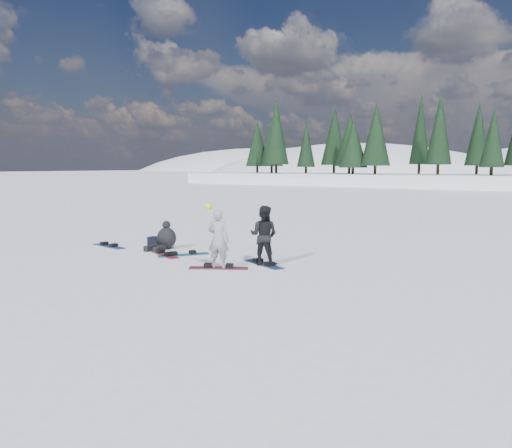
{
  "coord_description": "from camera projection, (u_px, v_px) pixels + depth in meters",
  "views": [
    {
      "loc": [
        6.82,
        -10.0,
        2.61
      ],
      "look_at": [
        -0.39,
        0.67,
        1.1
      ],
      "focal_mm": 35.0,
      "sensor_mm": 36.0,
      "label": 1
    }
  ],
  "objects": [
    {
      "name": "snowboard_loose_b",
      "position": [
        164.0,
        255.0,
        14.61
      ],
      "size": [
        1.49,
        0.83,
        0.03
      ],
      "primitive_type": "cube",
      "rotation": [
        0.0,
        0.0,
        -0.39
      ],
      "color": "maroon",
      "rests_on": "ground"
    },
    {
      "name": "snowboard_loose_c",
      "position": [
        109.0,
        246.0,
        16.15
      ],
      "size": [
        1.52,
        0.49,
        0.03
      ],
      "primitive_type": "cube",
      "rotation": [
        0.0,
        0.0,
        -0.14
      ],
      "color": "navy",
      "rests_on": "ground"
    },
    {
      "name": "snowboard_woman",
      "position": [
        219.0,
        268.0,
        12.7
      ],
      "size": [
        1.44,
        0.99,
        0.03
      ],
      "primitive_type": "cube",
      "rotation": [
        0.0,
        0.0,
        0.52
      ],
      "color": "maroon",
      "rests_on": "ground"
    },
    {
      "name": "snowboard_man",
      "position": [
        264.0,
        264.0,
        13.18
      ],
      "size": [
        1.49,
        0.85,
        0.03
      ],
      "primitive_type": "cube",
      "rotation": [
        0.0,
        0.0,
        -0.41
      ],
      "color": "navy",
      "rests_on": "ground"
    },
    {
      "name": "snowboard_loose_a",
      "position": [
        183.0,
        255.0,
        14.56
      ],
      "size": [
        1.06,
        1.41,
        0.03
      ],
      "primitive_type": "cube",
      "rotation": [
        0.0,
        0.0,
        0.99
      ],
      "color": "#196D8D",
      "rests_on": "ground"
    },
    {
      "name": "ground",
      "position": [
        254.0,
        272.0,
        12.33
      ],
      "size": [
        420.0,
        420.0,
        0.0
      ],
      "primitive_type": "plane",
      "color": "white",
      "rests_on": "ground"
    },
    {
      "name": "snowboarder_woman",
      "position": [
        218.0,
        238.0,
        12.61
      ],
      "size": [
        0.64,
        0.52,
        1.67
      ],
      "rotation": [
        0.0,
        0.0,
        3.44
      ],
      "color": "#96969A",
      "rests_on": "ground"
    },
    {
      "name": "snowboarder_man",
      "position": [
        264.0,
        235.0,
        13.09
      ],
      "size": [
        0.89,
        0.76,
        1.58
      ],
      "primitive_type": "imported",
      "rotation": [
        0.0,
        0.0,
        3.39
      ],
      "color": "black",
      "rests_on": "ground"
    },
    {
      "name": "gear_bag",
      "position": [
        155.0,
        242.0,
        16.26
      ],
      "size": [
        0.46,
        0.32,
        0.3
      ],
      "primitive_type": "cube",
      "rotation": [
        0.0,
        0.0,
        0.05
      ],
      "color": "black",
      "rests_on": "ground"
    },
    {
      "name": "seated_rider",
      "position": [
        165.0,
        238.0,
        15.63
      ],
      "size": [
        0.73,
        1.11,
        0.89
      ],
      "rotation": [
        0.0,
        0.0,
        0.19
      ],
      "color": "black",
      "rests_on": "ground"
    }
  ]
}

